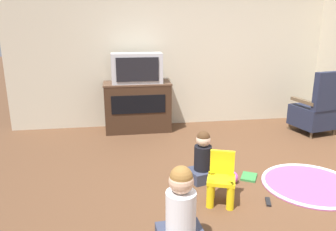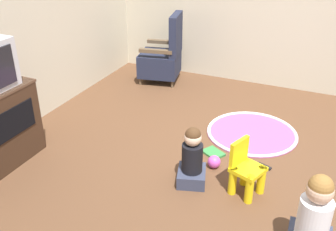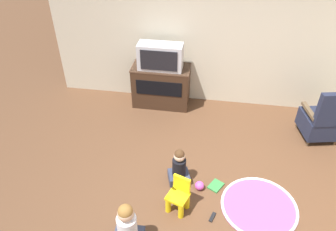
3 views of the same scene
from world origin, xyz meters
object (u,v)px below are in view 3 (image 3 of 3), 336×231
at_px(television, 160,57).
at_px(black_armchair, 322,120).
at_px(child_watching_left, 179,168).
at_px(remote_control, 212,217).
at_px(tv_cabinet, 161,85).
at_px(yellow_kid_chair, 179,197).
at_px(toy_ball, 199,186).
at_px(child_watching_center, 127,228).
at_px(book, 216,186).

xyz_separation_m(television, black_armchair, (2.72, -0.55, -0.64)).
relative_size(black_armchair, child_watching_left, 1.74).
bearing_deg(remote_control, tv_cabinet, 43.15).
bearing_deg(black_armchair, yellow_kid_chair, 28.10).
bearing_deg(tv_cabinet, television, -90.00).
height_order(tv_cabinet, toy_ball, tv_cabinet).
height_order(television, yellow_kid_chair, television).
bearing_deg(black_armchair, child_watching_center, 30.24).
distance_m(tv_cabinet, yellow_kid_chair, 2.44).
height_order(child_watching_center, toy_ball, child_watching_center).
distance_m(yellow_kid_chair, child_watching_left, 0.48).
bearing_deg(toy_ball, television, 114.50).
relative_size(toy_ball, book, 0.49).
xyz_separation_m(book, remote_control, (-0.02, -0.53, -0.00)).
relative_size(tv_cabinet, remote_control, 6.68).
bearing_deg(remote_control, book, 16.70).
xyz_separation_m(yellow_kid_chair, remote_control, (0.45, -0.09, -0.20)).
bearing_deg(black_armchair, book, 27.21).
bearing_deg(book, child_watching_left, 116.24).
xyz_separation_m(tv_cabinet, television, (0.00, -0.05, 0.60)).
relative_size(television, yellow_kid_chair, 1.54).
xyz_separation_m(child_watching_center, book, (0.99, 1.05, -0.29)).
bearing_deg(toy_ball, child_watching_center, -128.20).
bearing_deg(black_armchair, child_watching_left, 18.78).
bearing_deg(television, black_armchair, -11.44).
bearing_deg(remote_control, child_watching_center, 137.22).
height_order(child_watching_left, remote_control, child_watching_left).
bearing_deg(child_watching_center, child_watching_left, 64.75).
height_order(child_watching_left, book, child_watching_left).
distance_m(child_watching_center, remote_control, 1.13).
bearing_deg(yellow_kid_chair, remote_control, 9.39).
bearing_deg(toy_ball, child_watching_left, 159.04).
bearing_deg(child_watching_left, yellow_kid_chair, -100.83).
xyz_separation_m(black_armchair, remote_control, (-1.63, -1.84, -0.36)).
bearing_deg(television, child_watching_center, -87.52).
xyz_separation_m(tv_cabinet, book, (1.11, -1.91, -0.39)).
relative_size(yellow_kid_chair, child_watching_left, 0.88).
bearing_deg(television, yellow_kid_chair, -74.55).
height_order(tv_cabinet, child_watching_left, tv_cabinet).
height_order(television, child_watching_center, television).
height_order(black_armchair, child_watching_left, black_armchair).
bearing_deg(black_armchair, remote_control, 36.48).
xyz_separation_m(yellow_kid_chair, toy_ball, (0.25, 0.36, -0.15)).
bearing_deg(television, remote_control, -65.49).
relative_size(child_watching_center, toy_ball, 5.38).
distance_m(toy_ball, remote_control, 0.50).
xyz_separation_m(toy_ball, remote_control, (0.20, -0.45, -0.05)).
distance_m(television, black_armchair, 2.84).
distance_m(television, remote_control, 2.81).
xyz_separation_m(tv_cabinet, child_watching_center, (0.13, -2.95, -0.10)).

